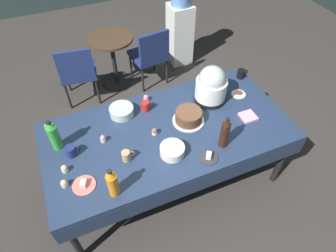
{
  "coord_description": "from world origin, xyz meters",
  "views": [
    {
      "loc": [
        -0.68,
        -1.61,
        2.67
      ],
      "look_at": [
        0.0,
        0.0,
        0.8
      ],
      "focal_mm": 31.09,
      "sensor_mm": 36.0,
      "label": 1
    }
  ],
  "objects_px": {
    "cupcake_mint": "(155,132)",
    "coffee_mug_black": "(241,74)",
    "ceramic_snack_bowl": "(172,150)",
    "cupcake_berry": "(103,139)",
    "coffee_mug_tan": "(127,156)",
    "slow_cooker": "(211,85)",
    "water_cooler": "(180,26)",
    "cupcake_lemon": "(47,127)",
    "soda_bottle_cola": "(225,133)",
    "soda_bottle_orange_juice": "(113,183)",
    "maroon_chair_right": "(150,54)",
    "potluck_table": "(168,134)",
    "dessert_plate_white": "(238,94)",
    "frosted_layer_cake": "(189,117)",
    "cupcake_rose": "(64,184)",
    "cupcake_vanilla": "(64,169)",
    "dessert_plate_charcoal": "(208,157)",
    "soda_bottle_lime_soda": "(54,136)",
    "dessert_plate_coral": "(84,185)",
    "glass_salad_bowl": "(122,111)",
    "maroon_chair_left": "(78,71)",
    "coffee_mug_navy": "(71,151)",
    "cupcake_cocoa": "(146,98)",
    "round_cafe_table": "(112,52)",
    "coffee_mug_red": "(146,106)"
  },
  "relations": [
    {
      "from": "coffee_mug_navy",
      "to": "dessert_plate_charcoal",
      "type": "bearing_deg",
      "value": -24.53
    },
    {
      "from": "cupcake_vanilla",
      "to": "soda_bottle_cola",
      "type": "bearing_deg",
      "value": -10.84
    },
    {
      "from": "maroon_chair_right",
      "to": "water_cooler",
      "type": "xyz_separation_m",
      "value": [
        0.6,
        0.36,
        0.1
      ]
    },
    {
      "from": "ceramic_snack_bowl",
      "to": "cupcake_berry",
      "type": "xyz_separation_m",
      "value": [
        -0.49,
        0.36,
        -0.01
      ]
    },
    {
      "from": "frosted_layer_cake",
      "to": "coffee_mug_navy",
      "type": "bearing_deg",
      "value": 178.66
    },
    {
      "from": "potluck_table",
      "to": "dessert_plate_white",
      "type": "height_order",
      "value": "dessert_plate_white"
    },
    {
      "from": "soda_bottle_lime_soda",
      "to": "slow_cooker",
      "type": "bearing_deg",
      "value": 1.45
    },
    {
      "from": "frosted_layer_cake",
      "to": "dessert_plate_charcoal",
      "type": "height_order",
      "value": "frosted_layer_cake"
    },
    {
      "from": "dessert_plate_charcoal",
      "to": "potluck_table",
      "type": "bearing_deg",
      "value": 114.01
    },
    {
      "from": "dessert_plate_charcoal",
      "to": "soda_bottle_orange_juice",
      "type": "height_order",
      "value": "soda_bottle_orange_juice"
    },
    {
      "from": "dessert_plate_coral",
      "to": "cupcake_mint",
      "type": "height_order",
      "value": "cupcake_mint"
    },
    {
      "from": "slow_cooker",
      "to": "cupcake_mint",
      "type": "relative_size",
      "value": 5.58
    },
    {
      "from": "cupcake_rose",
      "to": "cupcake_cocoa",
      "type": "xyz_separation_m",
      "value": [
        0.9,
        0.67,
        0.0
      ]
    },
    {
      "from": "soda_bottle_cola",
      "to": "frosted_layer_cake",
      "type": "bearing_deg",
      "value": 111.97
    },
    {
      "from": "dessert_plate_coral",
      "to": "maroon_chair_left",
      "type": "distance_m",
      "value": 1.9
    },
    {
      "from": "soda_bottle_orange_juice",
      "to": "coffee_mug_tan",
      "type": "relative_size",
      "value": 2.56
    },
    {
      "from": "cupcake_rose",
      "to": "coffee_mug_black",
      "type": "xyz_separation_m",
      "value": [
        1.96,
        0.63,
        0.02
      ]
    },
    {
      "from": "glass_salad_bowl",
      "to": "water_cooler",
      "type": "distance_m",
      "value": 2.08
    },
    {
      "from": "cupcake_cocoa",
      "to": "soda_bottle_cola",
      "type": "distance_m",
      "value": 0.89
    },
    {
      "from": "glass_salad_bowl",
      "to": "ceramic_snack_bowl",
      "type": "bearing_deg",
      "value": -67.83
    },
    {
      "from": "cupcake_rose",
      "to": "coffee_mug_black",
      "type": "height_order",
      "value": "coffee_mug_black"
    },
    {
      "from": "coffee_mug_navy",
      "to": "frosted_layer_cake",
      "type": "bearing_deg",
      "value": -1.34
    },
    {
      "from": "slow_cooker",
      "to": "water_cooler",
      "type": "distance_m",
      "value": 1.82
    },
    {
      "from": "coffee_mug_navy",
      "to": "round_cafe_table",
      "type": "height_order",
      "value": "coffee_mug_navy"
    },
    {
      "from": "cupcake_rose",
      "to": "cupcake_vanilla",
      "type": "bearing_deg",
      "value": 79.63
    },
    {
      "from": "coffee_mug_red",
      "to": "maroon_chair_right",
      "type": "xyz_separation_m",
      "value": [
        0.5,
        1.26,
        -0.31
      ]
    },
    {
      "from": "maroon_chair_left",
      "to": "cupcake_lemon",
      "type": "bearing_deg",
      "value": -110.3
    },
    {
      "from": "potluck_table",
      "to": "coffee_mug_tan",
      "type": "height_order",
      "value": "coffee_mug_tan"
    },
    {
      "from": "coffee_mug_tan",
      "to": "ceramic_snack_bowl",
      "type": "bearing_deg",
      "value": -14.01
    },
    {
      "from": "cupcake_lemon",
      "to": "cupcake_cocoa",
      "type": "height_order",
      "value": "same"
    },
    {
      "from": "cupcake_vanilla",
      "to": "maroon_chair_right",
      "type": "height_order",
      "value": "maroon_chair_right"
    },
    {
      "from": "cupcake_lemon",
      "to": "soda_bottle_orange_juice",
      "type": "bearing_deg",
      "value": -66.13
    },
    {
      "from": "ceramic_snack_bowl",
      "to": "cupcake_lemon",
      "type": "bearing_deg",
      "value": 143.29
    },
    {
      "from": "cupcake_mint",
      "to": "water_cooler",
      "type": "height_order",
      "value": "water_cooler"
    },
    {
      "from": "ceramic_snack_bowl",
      "to": "coffee_mug_black",
      "type": "height_order",
      "value": "coffee_mug_black"
    },
    {
      "from": "soda_bottle_orange_juice",
      "to": "coffee_mug_black",
      "type": "height_order",
      "value": "soda_bottle_orange_juice"
    },
    {
      "from": "cupcake_mint",
      "to": "coffee_mug_black",
      "type": "distance_m",
      "value": 1.21
    },
    {
      "from": "soda_bottle_lime_soda",
      "to": "coffee_mug_navy",
      "type": "height_order",
      "value": "soda_bottle_lime_soda"
    },
    {
      "from": "potluck_table",
      "to": "soda_bottle_cola",
      "type": "height_order",
      "value": "soda_bottle_cola"
    },
    {
      "from": "potluck_table",
      "to": "cupcake_mint",
      "type": "xyz_separation_m",
      "value": [
        -0.13,
        -0.0,
        0.09
      ]
    },
    {
      "from": "soda_bottle_orange_juice",
      "to": "maroon_chair_right",
      "type": "height_order",
      "value": "soda_bottle_orange_juice"
    },
    {
      "from": "cupcake_cocoa",
      "to": "coffee_mug_tan",
      "type": "distance_m",
      "value": 0.73
    },
    {
      "from": "slow_cooker",
      "to": "maroon_chair_right",
      "type": "height_order",
      "value": "slow_cooker"
    },
    {
      "from": "cupcake_mint",
      "to": "cupcake_cocoa",
      "type": "xyz_separation_m",
      "value": [
        0.08,
        0.45,
        0.0
      ]
    },
    {
      "from": "soda_bottle_orange_juice",
      "to": "coffee_mug_black",
      "type": "xyz_separation_m",
      "value": [
        1.63,
        0.83,
        -0.08
      ]
    },
    {
      "from": "potluck_table",
      "to": "cupcake_vanilla",
      "type": "relative_size",
      "value": 32.59
    },
    {
      "from": "glass_salad_bowl",
      "to": "coffee_mug_navy",
      "type": "distance_m",
      "value": 0.6
    },
    {
      "from": "cupcake_lemon",
      "to": "soda_bottle_cola",
      "type": "xyz_separation_m",
      "value": [
        1.35,
        -0.76,
        0.12
      ]
    },
    {
      "from": "frosted_layer_cake",
      "to": "coffee_mug_black",
      "type": "relative_size",
      "value": 2.36
    },
    {
      "from": "cupcake_cocoa",
      "to": "soda_bottle_lime_soda",
      "type": "height_order",
      "value": "soda_bottle_lime_soda"
    }
  ]
}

